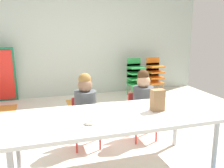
{
  "coord_description": "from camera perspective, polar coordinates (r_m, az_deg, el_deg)",
  "views": [
    {
      "loc": [
        -0.76,
        -2.89,
        1.44
      ],
      "look_at": [
        -0.01,
        -0.49,
        0.86
      ],
      "focal_mm": 39.82,
      "sensor_mm": 36.0,
      "label": 1
    }
  ],
  "objects": [
    {
      "name": "seated_child_middle_seat",
      "position": [
        3.2,
        7.07,
        -3.3
      ],
      "size": [
        0.32,
        0.31,
        0.92
      ],
      "color": "red",
      "rests_on": "ground_plane"
    },
    {
      "name": "paper_plate_center_table",
      "position": [
        2.56,
        1.34,
        -5.86
      ],
      "size": [
        0.18,
        0.18,
        0.01
      ],
      "primitive_type": "cylinder",
      "color": "white",
      "rests_on": "craft_table"
    },
    {
      "name": "seated_child_near_camera",
      "position": [
        2.98,
        -6.14,
        -4.49
      ],
      "size": [
        0.34,
        0.34,
        0.92
      ],
      "color": "red",
      "rests_on": "ground_plane"
    },
    {
      "name": "craft_table",
      "position": [
        2.42,
        0.4,
        -8.18
      ],
      "size": [
        1.99,
        0.83,
        0.61
      ],
      "color": "white",
      "rests_on": "ground_plane"
    },
    {
      "name": "kid_chair_orange_stack",
      "position": [
        5.53,
        9.71,
        2.4
      ],
      "size": [
        0.32,
        0.3,
        0.8
      ],
      "color": "orange",
      "rests_on": "ground_plane"
    },
    {
      "name": "ground_plane",
      "position": [
        3.33,
        -2.32,
        -13.0
      ],
      "size": [
        5.83,
        4.88,
        0.02
      ],
      "color": "silver"
    },
    {
      "name": "paper_bag_brown",
      "position": [
        2.55,
        10.41,
        -3.66
      ],
      "size": [
        0.13,
        0.09,
        0.22
      ],
      "primitive_type": "cube",
      "color": "#9E754C",
      "rests_on": "craft_table"
    },
    {
      "name": "donut_powdered_on_plate",
      "position": [
        2.18,
        -5.12,
        -8.77
      ],
      "size": [
        0.1,
        0.1,
        0.03
      ],
      "primitive_type": "torus",
      "color": "white",
      "rests_on": "craft_table"
    },
    {
      "name": "paper_plate_near_edge",
      "position": [
        2.19,
        -5.11,
        -9.22
      ],
      "size": [
        0.18,
        0.18,
        0.01
      ],
      "primitive_type": "cylinder",
      "color": "white",
      "rests_on": "craft_table"
    },
    {
      "name": "back_wall",
      "position": [
        5.39,
        -9.44,
        10.93
      ],
      "size": [
        5.83,
        0.1,
        2.56
      ],
      "primitive_type": "cube",
      "color": "#B2C1B7",
      "rests_on": "ground_plane"
    },
    {
      "name": "kid_chair_green_stack",
      "position": [
        5.34,
        5.37,
        2.16
      ],
      "size": [
        0.32,
        0.3,
        0.8
      ],
      "color": "green",
      "rests_on": "ground_plane"
    }
  ]
}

